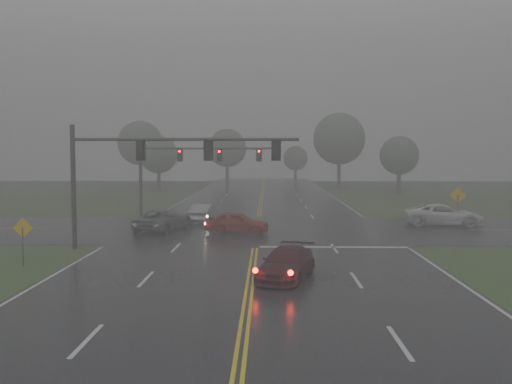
{
  "coord_description": "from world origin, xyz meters",
  "views": [
    {
      "loc": [
        0.72,
        -18.02,
        5.46
      ],
      "look_at": [
        0.03,
        16.0,
        3.08
      ],
      "focal_mm": 40.0,
      "sensor_mm": 36.0,
      "label": 1
    }
  ],
  "objects_px": {
    "sedan_red": "(237,234)",
    "car_grey": "(163,231)",
    "sedan_maroon": "(286,279)",
    "signal_gantry_near": "(143,162)",
    "sedan_silver": "(205,223)",
    "pickup_white": "(443,226)",
    "signal_gantry_far": "(181,162)"
  },
  "relations": [
    {
      "from": "signal_gantry_near",
      "to": "signal_gantry_far",
      "type": "relative_size",
      "value": 1.12
    },
    {
      "from": "car_grey",
      "to": "pickup_white",
      "type": "distance_m",
      "value": 20.61
    },
    {
      "from": "sedan_red",
      "to": "signal_gantry_far",
      "type": "bearing_deg",
      "value": 34.76
    },
    {
      "from": "sedan_silver",
      "to": "pickup_white",
      "type": "bearing_deg",
      "value": -174.15
    },
    {
      "from": "sedan_maroon",
      "to": "sedan_silver",
      "type": "xyz_separation_m",
      "value": [
        -5.67,
        19.72,
        0.0
      ]
    },
    {
      "from": "car_grey",
      "to": "sedan_red",
      "type": "bearing_deg",
      "value": -177.66
    },
    {
      "from": "signal_gantry_far",
      "to": "pickup_white",
      "type": "bearing_deg",
      "value": -17.09
    },
    {
      "from": "pickup_white",
      "to": "signal_gantry_near",
      "type": "xyz_separation_m",
      "value": [
        -20.08,
        -10.67,
        4.92
      ]
    },
    {
      "from": "sedan_silver",
      "to": "car_grey",
      "type": "xyz_separation_m",
      "value": [
        -2.41,
        -4.62,
        0.0
      ]
    },
    {
      "from": "car_grey",
      "to": "sedan_silver",
      "type": "bearing_deg",
      "value": -100.93
    },
    {
      "from": "sedan_red",
      "to": "signal_gantry_near",
      "type": "relative_size",
      "value": 0.33
    },
    {
      "from": "car_grey",
      "to": "signal_gantry_far",
      "type": "bearing_deg",
      "value": -72.52
    },
    {
      "from": "signal_gantry_near",
      "to": "car_grey",
      "type": "bearing_deg",
      "value": 92.21
    },
    {
      "from": "sedan_maroon",
      "to": "signal_gantry_near",
      "type": "relative_size",
      "value": 0.36
    },
    {
      "from": "car_grey",
      "to": "pickup_white",
      "type": "bearing_deg",
      "value": -154.69
    },
    {
      "from": "sedan_silver",
      "to": "pickup_white",
      "type": "distance_m",
      "value": 18.02
    },
    {
      "from": "sedan_red",
      "to": "signal_gantry_near",
      "type": "distance_m",
      "value": 9.35
    },
    {
      "from": "pickup_white",
      "to": "sedan_silver",
      "type": "bearing_deg",
      "value": 92.23
    },
    {
      "from": "sedan_red",
      "to": "pickup_white",
      "type": "bearing_deg",
      "value": -65.45
    },
    {
      "from": "sedan_maroon",
      "to": "car_grey",
      "type": "distance_m",
      "value": 17.12
    },
    {
      "from": "sedan_silver",
      "to": "sedan_red",
      "type": "bearing_deg",
      "value": 126.04
    },
    {
      "from": "signal_gantry_far",
      "to": "sedan_red",
      "type": "bearing_deg",
      "value": -63.43
    },
    {
      "from": "car_grey",
      "to": "signal_gantry_far",
      "type": "height_order",
      "value": "signal_gantry_far"
    },
    {
      "from": "sedan_maroon",
      "to": "pickup_white",
      "type": "relative_size",
      "value": 0.8
    },
    {
      "from": "sedan_red",
      "to": "car_grey",
      "type": "xyz_separation_m",
      "value": [
        -5.24,
        1.34,
        0.0
      ]
    },
    {
      "from": "sedan_maroon",
      "to": "sedan_red",
      "type": "height_order",
      "value": "sedan_red"
    },
    {
      "from": "sedan_maroon",
      "to": "sedan_red",
      "type": "distance_m",
      "value": 14.05
    },
    {
      "from": "sedan_maroon",
      "to": "signal_gantry_far",
      "type": "distance_m",
      "value": 26.26
    },
    {
      "from": "sedan_silver",
      "to": "signal_gantry_near",
      "type": "distance_m",
      "value": 13.31
    },
    {
      "from": "sedan_maroon",
      "to": "sedan_silver",
      "type": "relative_size",
      "value": 1.04
    },
    {
      "from": "sedan_red",
      "to": "sedan_silver",
      "type": "bearing_deg",
      "value": 33.54
    },
    {
      "from": "sedan_silver",
      "to": "signal_gantry_near",
      "type": "relative_size",
      "value": 0.34
    }
  ]
}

